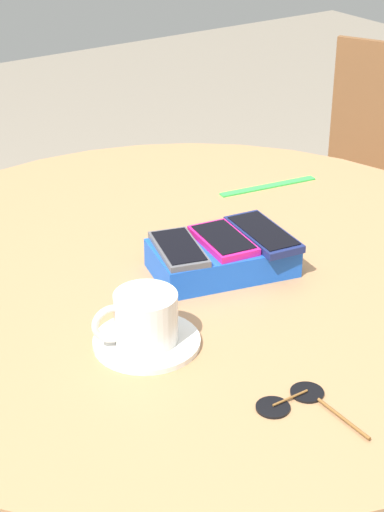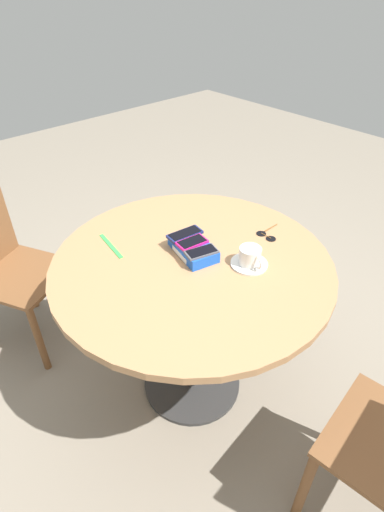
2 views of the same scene
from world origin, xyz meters
name	(u,v)px [view 2 (image 2 of 2)]	position (x,y,z in m)	size (l,w,h in m)	color
ground_plane	(192,383)	(0.00, 0.00, 0.00)	(8.00, 8.00, 0.00)	gray
round_table	(192,284)	(0.00, 0.00, 0.65)	(1.09, 1.09, 0.77)	#2D2D2D
phone_box	(193,248)	(-0.03, 0.03, 0.79)	(0.23, 0.17, 0.05)	blue
phone_navy	(185,234)	(-0.10, 0.05, 0.82)	(0.08, 0.15, 0.01)	navy
phone_magenta	(192,242)	(-0.03, 0.03, 0.82)	(0.08, 0.13, 0.01)	#D11975
phone_gray	(202,252)	(0.04, 0.02, 0.82)	(0.09, 0.13, 0.01)	#515156
saucer	(249,264)	(0.17, 0.14, 0.78)	(0.14, 0.14, 0.01)	silver
coffee_cup	(250,256)	(0.17, 0.14, 0.82)	(0.11, 0.08, 0.07)	silver
lanyard_strap	(111,246)	(-0.29, -0.18, 0.77)	(0.20, 0.02, 0.00)	green
sunglasses	(267,235)	(0.09, 0.35, 0.77)	(0.09, 0.13, 0.01)	black
chair_near_window	(11,268)	(-0.88, -0.44, 0.45)	(0.54, 0.54, 0.87)	brown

